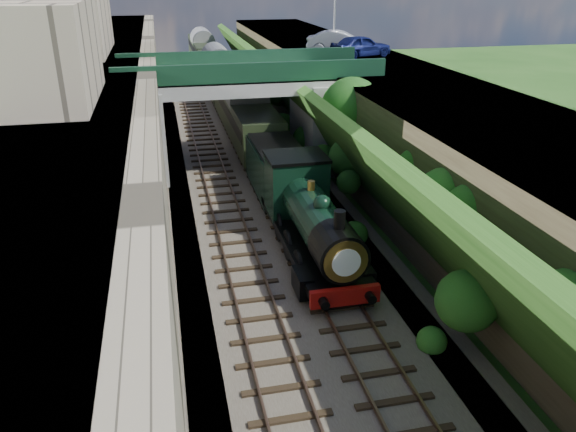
{
  "coord_description": "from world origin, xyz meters",
  "views": [
    {
      "loc": [
        -4.81,
        -11.43,
        12.06
      ],
      "look_at": [
        0.0,
        9.97,
        2.47
      ],
      "focal_mm": 35.0,
      "sensor_mm": 36.0,
      "label": 1
    }
  ],
  "objects_px": {
    "car_blue": "(361,46)",
    "car_silver": "(339,42)",
    "locomotive": "(311,220)",
    "tender": "(278,173)",
    "tree": "(352,111)",
    "road_bridge": "(254,107)",
    "lamppost": "(335,7)"
  },
  "relations": [
    {
      "from": "road_bridge",
      "to": "car_blue",
      "type": "height_order",
      "value": "car_blue"
    },
    {
      "from": "lamppost",
      "to": "locomotive",
      "type": "bearing_deg",
      "value": -109.16
    },
    {
      "from": "car_silver",
      "to": "tender",
      "type": "distance_m",
      "value": 16.57
    },
    {
      "from": "tree",
      "to": "car_silver",
      "type": "bearing_deg",
      "value": 76.33
    },
    {
      "from": "car_silver",
      "to": "tender",
      "type": "bearing_deg",
      "value": 170.0
    },
    {
      "from": "road_bridge",
      "to": "car_blue",
      "type": "xyz_separation_m",
      "value": [
        8.76,
        4.87,
        2.97
      ]
    },
    {
      "from": "tender",
      "to": "car_blue",
      "type": "bearing_deg",
      "value": 52.17
    },
    {
      "from": "locomotive",
      "to": "tender",
      "type": "height_order",
      "value": "locomotive"
    },
    {
      "from": "lamppost",
      "to": "locomotive",
      "type": "height_order",
      "value": "lamppost"
    },
    {
      "from": "road_bridge",
      "to": "tender",
      "type": "relative_size",
      "value": 2.67
    },
    {
      "from": "car_blue",
      "to": "car_silver",
      "type": "relative_size",
      "value": 0.93
    },
    {
      "from": "car_blue",
      "to": "road_bridge",
      "type": "bearing_deg",
      "value": 100.9
    },
    {
      "from": "car_blue",
      "to": "car_silver",
      "type": "height_order",
      "value": "car_silver"
    },
    {
      "from": "car_silver",
      "to": "tender",
      "type": "relative_size",
      "value": 0.83
    },
    {
      "from": "lamppost",
      "to": "tender",
      "type": "relative_size",
      "value": 1.0
    },
    {
      "from": "tree",
      "to": "car_silver",
      "type": "xyz_separation_m",
      "value": [
        3.0,
        12.32,
        2.43
      ]
    },
    {
      "from": "locomotive",
      "to": "road_bridge",
      "type": "bearing_deg",
      "value": 91.09
    },
    {
      "from": "road_bridge",
      "to": "locomotive",
      "type": "distance_m",
      "value": 13.63
    },
    {
      "from": "car_blue",
      "to": "car_silver",
      "type": "bearing_deg",
      "value": -1.42
    },
    {
      "from": "road_bridge",
      "to": "locomotive",
      "type": "bearing_deg",
      "value": -88.91
    },
    {
      "from": "lamppost",
      "to": "car_silver",
      "type": "relative_size",
      "value": 1.2
    },
    {
      "from": "locomotive",
      "to": "tender",
      "type": "relative_size",
      "value": 1.7
    },
    {
      "from": "tree",
      "to": "locomotive",
      "type": "distance_m",
      "value": 10.23
    },
    {
      "from": "road_bridge",
      "to": "locomotive",
      "type": "xyz_separation_m",
      "value": [
        0.26,
        -13.46,
        -2.18
      ]
    },
    {
      "from": "road_bridge",
      "to": "tree",
      "type": "distance_m",
      "value": 6.93
    },
    {
      "from": "tender",
      "to": "road_bridge",
      "type": "bearing_deg",
      "value": 92.4
    },
    {
      "from": "locomotive",
      "to": "tender",
      "type": "bearing_deg",
      "value": 90.0
    },
    {
      "from": "car_silver",
      "to": "lamppost",
      "type": "bearing_deg",
      "value": 90.7
    },
    {
      "from": "tree",
      "to": "car_blue",
      "type": "xyz_separation_m",
      "value": [
        3.8,
        9.67,
        2.4
      ]
    },
    {
      "from": "lamppost",
      "to": "car_silver",
      "type": "xyz_separation_m",
      "value": [
        0.38,
        -0.13,
        -2.49
      ]
    },
    {
      "from": "road_bridge",
      "to": "car_silver",
      "type": "height_order",
      "value": "car_silver"
    },
    {
      "from": "car_silver",
      "to": "locomotive",
      "type": "xyz_separation_m",
      "value": [
        -7.71,
        -20.98,
        -5.18
      ]
    }
  ]
}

